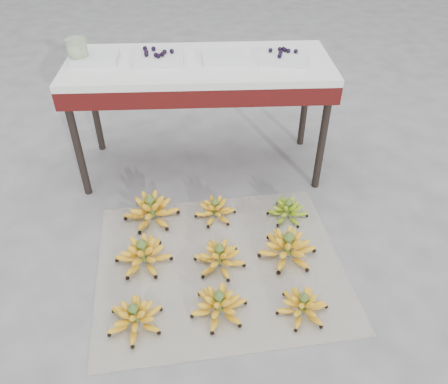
{
  "coord_description": "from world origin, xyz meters",
  "views": [
    {
      "loc": [
        0.06,
        -1.53,
        1.7
      ],
      "look_at": [
        0.15,
        0.25,
        0.29
      ],
      "focal_mm": 35.0,
      "sensor_mm": 36.0,
      "label": 1
    }
  ],
  "objects_px": {
    "bunch_mid_left": "(143,254)",
    "bunch_back_center": "(215,210)",
    "tray_left": "(159,58)",
    "tray_far_right": "(284,58)",
    "bunch_mid_right": "(288,247)",
    "tray_right": "(224,57)",
    "bunch_mid_center": "(220,257)",
    "bunch_back_left": "(151,210)",
    "bunch_front_left": "(135,317)",
    "vendor_table": "(199,75)",
    "tray_far_left": "(95,58)",
    "glass_jar": "(78,51)",
    "bunch_front_center": "(219,305)",
    "bunch_back_right": "(288,210)",
    "newspaper_mat": "(220,264)",
    "bunch_front_right": "(303,305)"
  },
  "relations": [
    {
      "from": "bunch_mid_left",
      "to": "bunch_back_right",
      "type": "distance_m",
      "value": 0.86
    },
    {
      "from": "bunch_front_center",
      "to": "vendor_table",
      "type": "xyz_separation_m",
      "value": [
        -0.06,
        1.2,
        0.59
      ]
    },
    {
      "from": "tray_right",
      "to": "bunch_back_center",
      "type": "bearing_deg",
      "value": -98.61
    },
    {
      "from": "tray_far_left",
      "to": "tray_right",
      "type": "xyz_separation_m",
      "value": [
        0.74,
        -0.02,
        -0.0
      ]
    },
    {
      "from": "bunch_mid_right",
      "to": "bunch_back_right",
      "type": "distance_m",
      "value": 0.31
    },
    {
      "from": "newspaper_mat",
      "to": "bunch_front_left",
      "type": "relative_size",
      "value": 3.96
    },
    {
      "from": "bunch_mid_center",
      "to": "bunch_back_left",
      "type": "bearing_deg",
      "value": 154.79
    },
    {
      "from": "bunch_back_center",
      "to": "tray_far_left",
      "type": "distance_m",
      "value": 1.11
    },
    {
      "from": "bunch_mid_left",
      "to": "bunch_mid_right",
      "type": "bearing_deg",
      "value": 4.76
    },
    {
      "from": "vendor_table",
      "to": "tray_left",
      "type": "xyz_separation_m",
      "value": [
        -0.22,
        -0.0,
        0.11
      ]
    },
    {
      "from": "bunch_front_right",
      "to": "vendor_table",
      "type": "height_order",
      "value": "vendor_table"
    },
    {
      "from": "bunch_back_left",
      "to": "tray_far_right",
      "type": "height_order",
      "value": "tray_far_right"
    },
    {
      "from": "bunch_front_center",
      "to": "bunch_front_left",
      "type": "bearing_deg",
      "value": -174.93
    },
    {
      "from": "bunch_back_left",
      "to": "tray_left",
      "type": "distance_m",
      "value": 0.87
    },
    {
      "from": "bunch_front_center",
      "to": "tray_right",
      "type": "xyz_separation_m",
      "value": [
        0.08,
        1.19,
        0.7
      ]
    },
    {
      "from": "bunch_mid_right",
      "to": "bunch_back_left",
      "type": "relative_size",
      "value": 1.08
    },
    {
      "from": "tray_right",
      "to": "tray_far_left",
      "type": "bearing_deg",
      "value": 178.09
    },
    {
      "from": "bunch_mid_left",
      "to": "bunch_mid_right",
      "type": "relative_size",
      "value": 0.86
    },
    {
      "from": "bunch_mid_center",
      "to": "tray_right",
      "type": "bearing_deg",
      "value": 105.57
    },
    {
      "from": "tray_left",
      "to": "bunch_front_center",
      "type": "bearing_deg",
      "value": -76.37
    },
    {
      "from": "bunch_mid_left",
      "to": "bunch_back_center",
      "type": "bearing_deg",
      "value": 46.16
    },
    {
      "from": "newspaper_mat",
      "to": "bunch_front_left",
      "type": "distance_m",
      "value": 0.53
    },
    {
      "from": "newspaper_mat",
      "to": "glass_jar",
      "type": "distance_m",
      "value": 1.42
    },
    {
      "from": "bunch_mid_center",
      "to": "vendor_table",
      "type": "height_order",
      "value": "vendor_table"
    },
    {
      "from": "bunch_front_right",
      "to": "bunch_mid_center",
      "type": "height_order",
      "value": "bunch_mid_center"
    },
    {
      "from": "bunch_front_left",
      "to": "bunch_mid_center",
      "type": "xyz_separation_m",
      "value": [
        0.39,
        0.34,
        0.0
      ]
    },
    {
      "from": "bunch_front_left",
      "to": "vendor_table",
      "type": "xyz_separation_m",
      "value": [
        0.31,
        1.24,
        0.59
      ]
    },
    {
      "from": "bunch_back_right",
      "to": "tray_left",
      "type": "xyz_separation_m",
      "value": [
        -0.71,
        0.55,
        0.71
      ]
    },
    {
      "from": "newspaper_mat",
      "to": "bunch_back_right",
      "type": "xyz_separation_m",
      "value": [
        0.41,
        0.35,
        0.05
      ]
    },
    {
      "from": "bunch_mid_right",
      "to": "tray_right",
      "type": "height_order",
      "value": "tray_right"
    },
    {
      "from": "bunch_mid_center",
      "to": "glass_jar",
      "type": "distance_m",
      "value": 1.39
    },
    {
      "from": "bunch_front_center",
      "to": "tray_right",
      "type": "distance_m",
      "value": 1.38
    },
    {
      "from": "tray_far_right",
      "to": "bunch_back_center",
      "type": "bearing_deg",
      "value": -130.31
    },
    {
      "from": "newspaper_mat",
      "to": "tray_left",
      "type": "relative_size",
      "value": 4.44
    },
    {
      "from": "bunch_front_left",
      "to": "vendor_table",
      "type": "bearing_deg",
      "value": 59.97
    },
    {
      "from": "bunch_mid_center",
      "to": "bunch_back_left",
      "type": "xyz_separation_m",
      "value": [
        -0.38,
        0.38,
        0.01
      ]
    },
    {
      "from": "tray_right",
      "to": "tray_left",
      "type": "bearing_deg",
      "value": 179.3
    },
    {
      "from": "newspaper_mat",
      "to": "tray_left",
      "type": "distance_m",
      "value": 1.21
    },
    {
      "from": "tray_far_left",
      "to": "bunch_front_left",
      "type": "bearing_deg",
      "value": -77.65
    },
    {
      "from": "bunch_back_right",
      "to": "tray_far_right",
      "type": "height_order",
      "value": "tray_far_right"
    },
    {
      "from": "bunch_front_center",
      "to": "tray_far_left",
      "type": "xyz_separation_m",
      "value": [
        -0.65,
        1.21,
        0.7
      ]
    },
    {
      "from": "bunch_back_left",
      "to": "tray_far_left",
      "type": "height_order",
      "value": "tray_far_left"
    },
    {
      "from": "tray_left",
      "to": "tray_far_right",
      "type": "distance_m",
      "value": 0.71
    },
    {
      "from": "bunch_mid_left",
      "to": "bunch_back_right",
      "type": "height_order",
      "value": "bunch_mid_left"
    },
    {
      "from": "newspaper_mat",
      "to": "vendor_table",
      "type": "xyz_separation_m",
      "value": [
        -0.08,
        0.9,
        0.65
      ]
    },
    {
      "from": "bunch_front_left",
      "to": "tray_right",
      "type": "distance_m",
      "value": 1.49
    },
    {
      "from": "bunch_back_right",
      "to": "tray_left",
      "type": "relative_size",
      "value": 1.02
    },
    {
      "from": "bunch_mid_left",
      "to": "bunch_back_right",
      "type": "relative_size",
      "value": 1.07
    },
    {
      "from": "tray_far_right",
      "to": "glass_jar",
      "type": "height_order",
      "value": "glass_jar"
    },
    {
      "from": "bunch_mid_right",
      "to": "bunch_back_left",
      "type": "height_order",
      "value": "bunch_back_left"
    }
  ]
}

